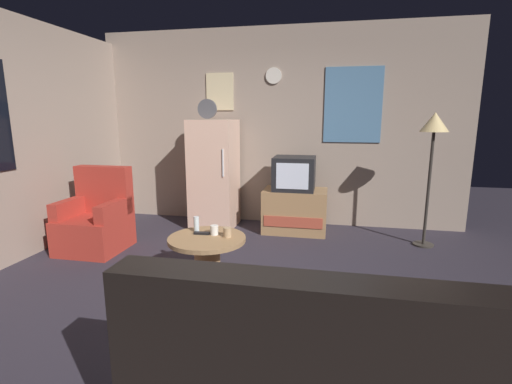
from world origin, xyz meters
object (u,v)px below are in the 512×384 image
object	(u,v)px
armchair	(96,221)
remote_control	(202,233)
crt_tv	(294,173)
coffee_table	(207,260)
fridge	(214,174)
couch	(312,378)
mug_ceramic_white	(214,230)
standing_lamp	(434,133)
tv_stand	(295,211)
wine_glass	(196,224)
mug_ceramic_tan	(227,232)

from	to	relation	value
armchair	remote_control	bearing A→B (deg)	-20.23
crt_tv	coffee_table	bearing A→B (deg)	-109.63
fridge	couch	size ratio (longest dim) A/B	1.04
fridge	mug_ceramic_white	distance (m)	1.83
fridge	coffee_table	world-z (taller)	fridge
fridge	standing_lamp	distance (m)	2.82
armchair	standing_lamp	bearing A→B (deg)	13.07
mug_ceramic_white	tv_stand	bearing A→B (deg)	70.30
wine_glass	couch	size ratio (longest dim) A/B	0.09
crt_tv	couch	xyz separation A→B (m)	(0.43, -3.28, -0.49)
standing_lamp	coffee_table	bearing A→B (deg)	-146.02
coffee_table	remote_control	bearing A→B (deg)	136.52
mug_ceramic_tan	couch	distance (m)	1.80
tv_stand	armchair	size ratio (longest dim) A/B	0.88
crt_tv	remote_control	size ratio (longest dim) A/B	3.60
mug_ceramic_white	armchair	size ratio (longest dim) A/B	0.09
mug_ceramic_tan	armchair	size ratio (longest dim) A/B	0.09
tv_stand	mug_ceramic_white	world-z (taller)	tv_stand
standing_lamp	tv_stand	bearing A→B (deg)	171.35
armchair	couch	xyz separation A→B (m)	(2.63, -2.15, -0.03)
fridge	mug_ceramic_tan	world-z (taller)	fridge
couch	remote_control	bearing A→B (deg)	125.12
standing_lamp	mug_ceramic_tan	xyz separation A→B (m)	(-2.06, -1.47, -0.86)
wine_glass	armchair	size ratio (longest dim) A/B	0.16
fridge	tv_stand	xyz separation A→B (m)	(1.15, -0.05, -0.46)
mug_ceramic_white	crt_tv	bearing A→B (deg)	70.89
remote_control	armchair	xyz separation A→B (m)	(-1.51, 0.56, -0.12)
fridge	couch	world-z (taller)	fridge
crt_tv	wine_glass	bearing A→B (deg)	-115.63
fridge	coffee_table	bearing A→B (deg)	-74.46
coffee_table	standing_lamp	bearing A→B (deg)	33.98
mug_ceramic_white	armchair	xyz separation A→B (m)	(-1.63, 0.54, -0.16)
standing_lamp	remote_control	distance (m)	2.87
fridge	crt_tv	bearing A→B (deg)	-2.66
mug_ceramic_tan	remote_control	bearing A→B (deg)	173.78
fridge	remote_control	bearing A→B (deg)	-76.12
armchair	couch	world-z (taller)	armchair
coffee_table	couch	bearing A→B (deg)	-55.50
standing_lamp	armchair	size ratio (longest dim) A/B	1.66
coffee_table	wine_glass	size ratio (longest dim) A/B	4.80
tv_stand	crt_tv	xyz separation A→B (m)	(-0.02, -0.00, 0.51)
crt_tv	coffee_table	distance (m)	1.95
mug_ceramic_white	remote_control	xyz separation A→B (m)	(-0.12, -0.01, -0.03)
fridge	couch	xyz separation A→B (m)	(1.55, -3.34, -0.44)
coffee_table	wine_glass	xyz separation A→B (m)	(-0.15, 0.14, 0.30)
standing_lamp	remote_control	world-z (taller)	standing_lamp
remote_control	armchair	bearing A→B (deg)	156.74
mug_ceramic_white	mug_ceramic_tan	distance (m)	0.15
fridge	mug_ceramic_tan	distance (m)	1.91
wine_glass	standing_lamp	bearing A→B (deg)	29.88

